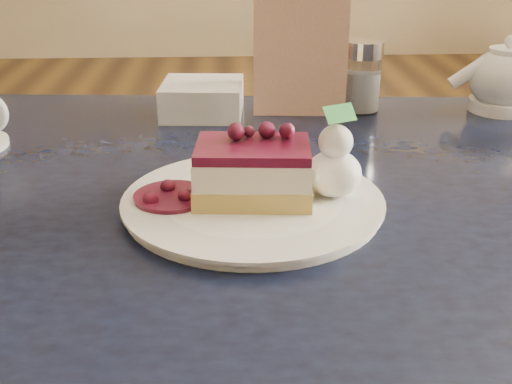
{
  "coord_description": "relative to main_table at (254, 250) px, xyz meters",
  "views": [
    {
      "loc": [
        0.14,
        -0.38,
        1.11
      ],
      "look_at": [
        0.17,
        0.21,
        0.85
      ],
      "focal_mm": 45.0,
      "sensor_mm": 36.0,
      "label": 1
    }
  ],
  "objects": [
    {
      "name": "main_table",
      "position": [
        0.0,
        0.0,
        0.0
      ],
      "size": [
        1.34,
        0.95,
        0.8
      ],
      "rotation": [
        0.0,
        0.0,
        -0.07
      ],
      "color": "black",
      "rests_on": "ground"
    },
    {
      "name": "dessert_plate",
      "position": [
        -0.0,
        -0.05,
        0.09
      ],
      "size": [
        0.29,
        0.29,
        0.01
      ],
      "primitive_type": "cylinder",
      "color": "white",
      "rests_on": "main_table"
    },
    {
      "name": "cheesecake_slice",
      "position": [
        -0.0,
        -0.05,
        0.13
      ],
      "size": [
        0.13,
        0.1,
        0.06
      ],
      "rotation": [
        0.0,
        0.0,
        -0.07
      ],
      "color": "gold",
      "rests_on": "dessert_plate"
    },
    {
      "name": "whipped_cream",
      "position": [
        0.09,
        -0.05,
        0.12
      ],
      "size": [
        0.06,
        0.06,
        0.05
      ],
      "color": "white",
      "rests_on": "dessert_plate"
    },
    {
      "name": "berry_sauce",
      "position": [
        -0.1,
        -0.05,
        0.1
      ],
      "size": [
        0.09,
        0.09,
        0.01
      ],
      "primitive_type": "cylinder",
      "color": "#490422",
      "rests_on": "dessert_plate"
    },
    {
      "name": "menu_card",
      "position": [
        0.09,
        0.32,
        0.2
      ],
      "size": [
        0.15,
        0.04,
        0.24
      ],
      "primitive_type": "cube",
      "rotation": [
        0.0,
        0.0,
        -0.07
      ],
      "color": "#F2E0CE",
      "rests_on": "main_table"
    },
    {
      "name": "sugar_shaker",
      "position": [
        0.19,
        0.32,
        0.14
      ],
      "size": [
        0.06,
        0.06,
        0.12
      ],
      "color": "white",
      "rests_on": "main_table"
    },
    {
      "name": "napkin_stack",
      "position": [
        -0.07,
        0.32,
        0.11
      ],
      "size": [
        0.14,
        0.14,
        0.05
      ],
      "primitive_type": "cube",
      "rotation": [
        0.0,
        0.0,
        -0.07
      ],
      "color": "white",
      "rests_on": "main_table"
    }
  ]
}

